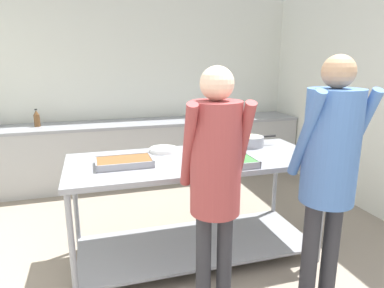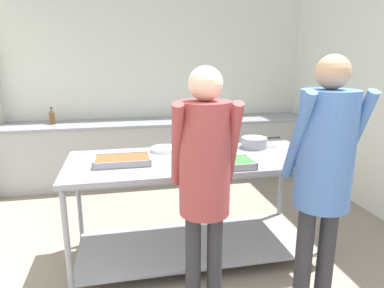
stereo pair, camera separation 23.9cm
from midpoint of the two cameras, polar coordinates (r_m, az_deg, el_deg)
name	(u,v)px [view 2 (the right image)]	position (r m, az deg, el deg)	size (l,w,h in m)	color
wall_rear	(160,88)	(5.29, -4.06, 9.35)	(4.55, 0.06, 2.65)	silver
back_counter	(164,150)	(5.08, -3.31, -0.97)	(4.39, 0.65, 0.88)	#A8A8A8
serving_counter	(194,192)	(3.02, 2.68, -7.95)	(2.14, 0.89, 0.93)	gray
serving_tray_vegetables	(122,161)	(2.79, -9.13, -2.79)	(0.44, 0.28, 0.05)	gray
plate_stack	(165,149)	(3.13, -2.39, -0.88)	(0.26, 0.26, 0.04)	white
serving_tray_roast	(224,164)	(2.69, 7.90, -3.37)	(0.46, 0.26, 0.05)	gray
sauce_pan	(254,142)	(3.32, 12.39, 0.29)	(0.39, 0.25, 0.10)	gray
guest_serving_left	(205,170)	(2.17, 5.29, -4.39)	(0.45, 0.37, 1.72)	#2D2D33
guest_serving_right	(324,163)	(2.38, 23.86, -3.02)	(0.47, 0.37, 1.79)	#2D2D33
water_bottle	(52,116)	(5.02, -21.05, 4.30)	(0.08, 0.08, 0.23)	brown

